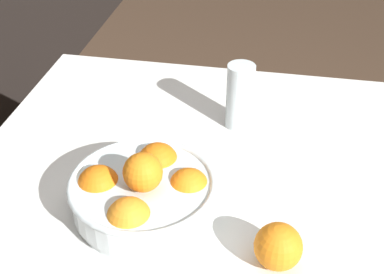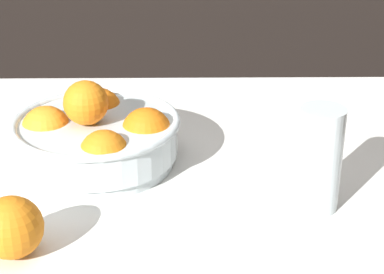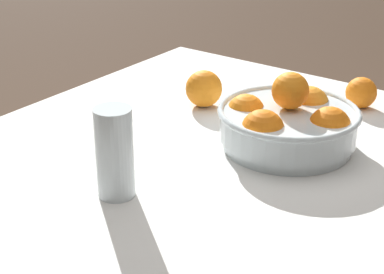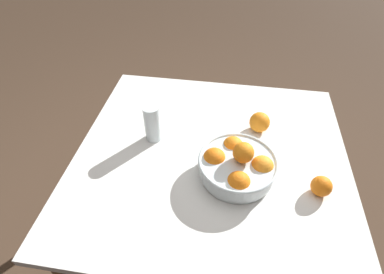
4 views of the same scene
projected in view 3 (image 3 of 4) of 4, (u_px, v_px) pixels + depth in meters
dining_table at (223, 191)px, 1.28m from camera, size 1.04×1.00×0.73m
fruit_bowl at (288, 123)px, 1.25m from camera, size 0.28×0.28×0.15m
juice_glass at (115, 156)px, 1.07m from camera, size 0.06×0.06×0.16m
orange_loose_near_bowl at (361, 93)px, 1.45m from camera, size 0.07×0.07×0.07m
orange_loose_front at (204, 89)px, 1.45m from camera, size 0.08×0.08×0.08m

